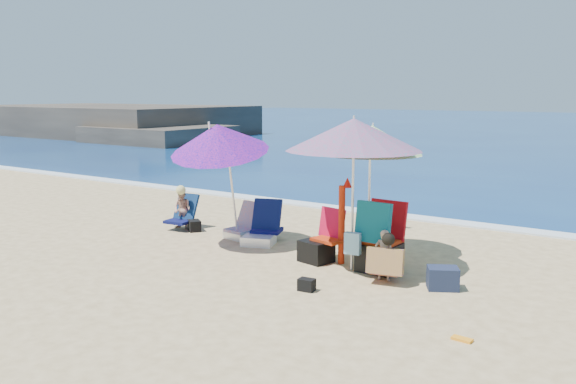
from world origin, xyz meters
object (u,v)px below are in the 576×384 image
Objects in this scene: umbrella_striped at (372,140)px; camp_chair_right at (378,246)px; umbrella_turquoise at (354,135)px; chair_navy at (262,232)px; furled_umbrella at (343,217)px; person_left at (182,209)px; chair_rainbow at (242,229)px; camp_chair_left at (320,246)px; umbrella_blue at (219,138)px; person_center at (385,257)px.

umbrella_striped reaches higher than camp_chair_right.
umbrella_striped is at bearing 99.11° from umbrella_turquoise.
chair_navy is at bearing 169.79° from camp_chair_right.
chair_navy is at bearing 168.53° from furled_umbrella.
umbrella_turquoise is 2.23× the size of camp_chair_right.
furled_umbrella reaches higher than chair_navy.
person_left is (-4.66, 0.48, -0.00)m from camp_chair_right.
camp_chair_left reaches higher than chair_rainbow.
umbrella_turquoise reaches higher than furled_umbrella.
camp_chair_left is at bearing 4.88° from umbrella_blue.
camp_chair_right reaches higher than person_left.
person_center is (2.93, -0.92, 0.17)m from chair_navy.
umbrella_striped is at bearing 79.94° from furled_umbrella.
umbrella_striped is 3.17m from chair_rainbow.
chair_navy is (0.46, 0.67, -1.77)m from umbrella_blue.
umbrella_blue reaches higher than chair_navy.
person_left is at bearing 179.67° from chair_navy.
chair_navy is 2.06m from person_left.
furled_umbrella reaches higher than person_left.
umbrella_blue is 2.75× the size of camp_chair_left.
camp_chair_left is (1.56, -0.49, 0.06)m from chair_navy.
person_center is at bearing -17.37° from chair_navy.
furled_umbrella is 1.82× the size of person_center.
camp_chair_right is at bearing -5.90° from person_left.
umbrella_striped is 2.23m from person_center.
camp_chair_right is (1.05, 0.02, 0.15)m from camp_chair_left.
camp_chair_left is (-0.50, -0.84, -1.73)m from umbrella_striped.
chair_navy is (-2.05, -0.35, -1.79)m from umbrella_striped.
umbrella_blue is 2.33m from person_left.
umbrella_striped is at bearing 59.44° from camp_chair_left.
person_left is at bearing 172.03° from camp_chair_left.
person_center is at bearing -4.24° from umbrella_blue.
camp_chair_right is at bearing 3.67° from umbrella_blue.
umbrella_striped is 1.42m from furled_umbrella.
umbrella_turquoise is 3.72× the size of chair_rainbow.
umbrella_blue is at bearing -124.55° from chair_navy.
chair_navy is (-1.92, 0.39, -0.58)m from furled_umbrella.
umbrella_blue is 2.68m from furled_umbrella.
person_left reaches higher than person_center.
umbrella_blue reaches higher than person_center.
person_left is (-1.51, -0.06, 0.23)m from chair_rainbow.
umbrella_turquoise is 1.78m from camp_chair_right.
umbrella_striped is 2.50× the size of person_left.
chair_navy is 1.46× the size of chair_rainbow.
person_center is at bearing -55.18° from umbrella_striped.
chair_navy is at bearing 165.01° from umbrella_turquoise.
camp_chair_left is 1.06m from camp_chair_right.
umbrella_turquoise is 2.99m from chair_navy.
umbrella_turquoise is 4.63m from person_left.
camp_chair_right is (2.61, -0.47, 0.21)m from chair_navy.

